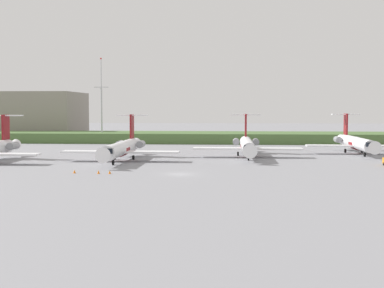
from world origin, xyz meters
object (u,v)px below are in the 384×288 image
Objects in this scene: regional_jet_fifth at (356,142)px; safety_cone_mid_marker at (98,172)px; regional_jet_fourth at (247,145)px; safety_cone_front_marker at (74,171)px; safety_cone_rear_marker at (110,172)px; regional_jet_third at (122,148)px; antenna_mast at (102,107)px.

regional_jet_fifth is 63.81m from safety_cone_mid_marker.
safety_cone_front_marker is at bearing -133.17° from regional_jet_fourth.
safety_cone_front_marker and safety_cone_rear_marker have the same top height.
regional_jet_third reaches higher than safety_cone_front_marker.
regional_jet_fourth is 56.36× the size of safety_cone_mid_marker.
regional_jet_third reaches higher than safety_cone_rear_marker.
regional_jet_fourth reaches higher than safety_cone_mid_marker.
antenna_mast is at bearing 100.83° from safety_cone_front_marker.
regional_jet_third is 56.36× the size of safety_cone_front_marker.
safety_cone_rear_marker is at bearing -3.62° from safety_cone_front_marker.
regional_jet_fifth is at bearing 40.31° from safety_cone_rear_marker.
regional_jet_third is 58.68m from antenna_mast.
antenna_mast is 77.59m from safety_cone_front_marker.
regional_jet_third and regional_jet_fifth have the same top height.
regional_jet_fourth is 1.21× the size of antenna_mast.
regional_jet_fourth is 41.44m from safety_cone_front_marker.
regional_jet_third is at bearing -158.21° from regional_jet_fourth.
regional_jet_fourth is 38.03m from safety_cone_rear_marker.
safety_cone_front_marker is (14.45, -75.53, -10.33)m from antenna_mast.
safety_cone_mid_marker is at bearing -178.86° from safety_cone_rear_marker.
regional_jet_third is at bearing -72.07° from antenna_mast.
safety_cone_front_marker is (-28.31, -30.17, -2.26)m from regional_jet_fourth.
regional_jet_third is 1.21× the size of antenna_mast.
regional_jet_fifth is (49.88, 19.76, 0.00)m from regional_jet_third.
regional_jet_fifth is (25.02, 9.82, 0.00)m from regional_jet_fourth.
regional_jet_third is 56.36× the size of safety_cone_mid_marker.
safety_cone_front_marker is at bearing -79.17° from antenna_mast.
regional_jet_fifth is at bearing 21.43° from regional_jet_fourth.
regional_jet_third is at bearing 96.42° from safety_cone_rear_marker.
safety_cone_rear_marker is (5.76, -0.36, 0.00)m from safety_cone_front_marker.
regional_jet_fourth and regional_jet_fifth have the same top height.
antenna_mast reaches higher than regional_jet_fifth.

